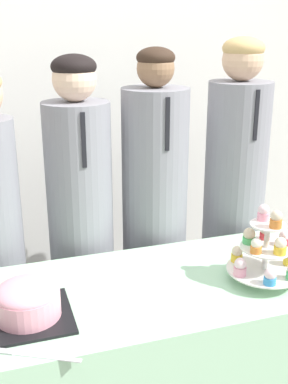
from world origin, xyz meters
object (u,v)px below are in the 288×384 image
(student_3, at_px, (233,215))
(cupcake_stand, at_px, (266,251))
(student_1, at_px, (82,241))
(student_2, at_px, (154,231))
(cake_knife, at_px, (16,353))
(round_cake, at_px, (28,300))

(student_3, bearing_deg, cupcake_stand, -107.71)
(student_1, distance_m, student_2, 0.35)
(cake_knife, xyz_separation_m, student_2, (0.68, 0.75, -0.02))
(student_1, xyz_separation_m, student_3, (0.76, 0.00, 0.03))
(student_1, bearing_deg, round_cake, -116.14)
(student_3, bearing_deg, student_1, -180.00)
(student_3, bearing_deg, round_cake, -150.91)
(cake_knife, height_order, student_2, student_2)
(cake_knife, height_order, student_3, student_3)
(student_2, bearing_deg, cupcake_stand, -70.02)
(student_1, bearing_deg, cupcake_stand, -46.75)
(round_cake, bearing_deg, cupcake_stand, -1.45)
(cake_knife, distance_m, cupcake_stand, 0.92)
(cupcake_stand, relative_size, student_3, 0.18)
(cake_knife, bearing_deg, student_2, 75.58)
(student_1, height_order, student_2, student_2)
(student_1, bearing_deg, cake_knife, -114.12)
(cake_knife, xyz_separation_m, student_1, (0.34, 0.75, -0.02))
(cupcake_stand, bearing_deg, student_1, 133.25)
(student_1, relative_size, student_3, 0.96)
(student_1, bearing_deg, student_2, 0.00)
(student_2, bearing_deg, student_3, 0.00)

